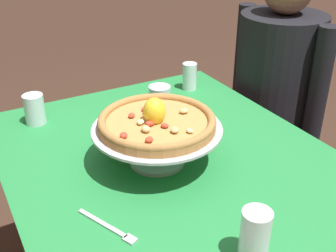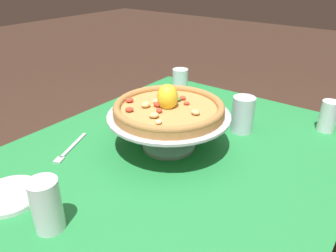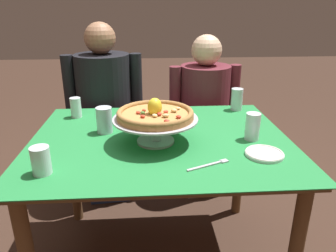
# 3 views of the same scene
# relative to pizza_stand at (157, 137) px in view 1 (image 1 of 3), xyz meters

# --- Properties ---
(dining_table) EXTENTS (1.24, 0.99, 0.75)m
(dining_table) POSITION_rel_pizza_stand_xyz_m (0.02, 0.05, -0.19)
(dining_table) COLOR brown
(dining_table) RESTS_ON ground
(pizza_stand) EXTENTS (0.39, 0.39, 0.12)m
(pizza_stand) POSITION_rel_pizza_stand_xyz_m (0.00, 0.00, 0.00)
(pizza_stand) COLOR #B7B7C1
(pizza_stand) RESTS_ON dining_table
(pizza) EXTENTS (0.35, 0.35, 0.10)m
(pizza) POSITION_rel_pizza_stand_xyz_m (0.00, -0.00, 0.05)
(pizza) COLOR #BC8447
(pizza) RESTS_ON pizza_stand
(water_glass_back_left) EXTENTS (0.06, 0.06, 0.11)m
(water_glass_back_left) POSITION_rel_pizza_stand_xyz_m (-0.44, 0.38, -0.04)
(water_glass_back_left) COLOR white
(water_glass_back_left) RESTS_ON dining_table
(water_glass_side_left) EXTENTS (0.08, 0.08, 0.13)m
(water_glass_side_left) POSITION_rel_pizza_stand_xyz_m (-0.25, 0.14, -0.03)
(water_glass_side_left) COLOR silver
(water_glass_side_left) RESTS_ON dining_table
(water_glass_side_right) EXTENTS (0.07, 0.07, 0.13)m
(water_glass_side_right) POSITION_rel_pizza_stand_xyz_m (0.46, 0.00, -0.03)
(water_glass_side_right) COLOR white
(water_glass_side_right) RESTS_ON dining_table
(water_glass_front_left) EXTENTS (0.07, 0.07, 0.11)m
(water_glass_front_left) POSITION_rel_pizza_stand_xyz_m (-0.44, -0.27, -0.04)
(water_glass_front_left) COLOR silver
(water_glass_front_left) RESTS_ON dining_table
(dinner_fork) EXTENTS (0.18, 0.09, 0.01)m
(dinner_fork) POSITION_rel_pizza_stand_xyz_m (0.21, -0.25, -0.08)
(dinner_fork) COLOR #B7B7C1
(dinner_fork) RESTS_ON dining_table
(diner_left) EXTENTS (0.52, 0.40, 1.24)m
(diner_left) POSITION_rel_pizza_stand_xyz_m (-0.33, 0.78, -0.22)
(diner_left) COLOR navy
(diner_left) RESTS_ON ground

